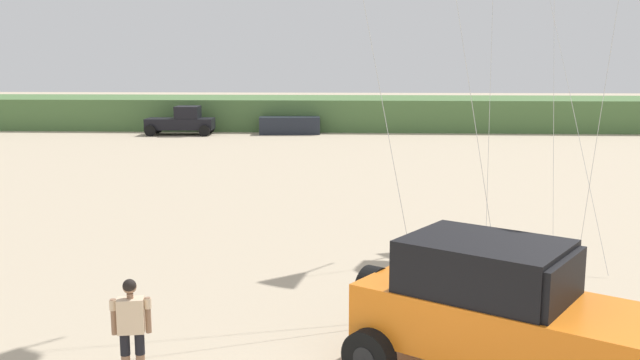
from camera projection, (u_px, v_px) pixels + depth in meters
dune_ridge at (386, 113)px, 53.08m from camera, size 90.00×8.87×2.29m
jeep at (501, 312)px, 10.33m from camera, size 4.95×4.35×2.26m
person_watching at (131, 325)px, 10.50m from camera, size 0.61×0.37×1.67m
distant_pickup at (182, 121)px, 47.62m from camera, size 4.70×2.60×1.98m
distant_sedan at (290, 125)px, 48.25m from camera, size 4.34×2.09×1.20m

